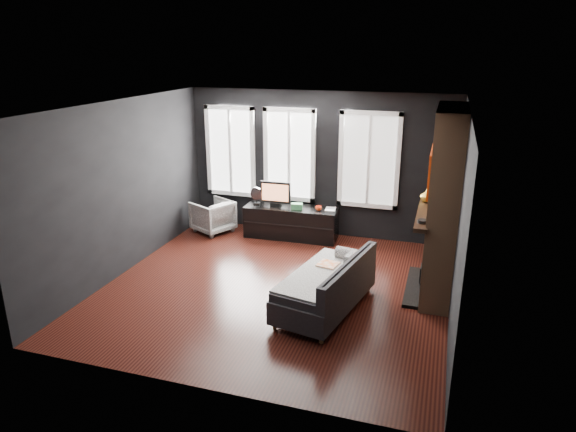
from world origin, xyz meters
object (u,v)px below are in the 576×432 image
(armchair, at_px, (213,215))
(mug, at_px, (319,208))
(sofa, at_px, (325,283))
(mantel_vase, at_px, (427,196))
(media_console, at_px, (291,222))
(book, at_px, (326,203))
(monitor, at_px, (276,192))

(armchair, distance_m, mug, 2.11)
(sofa, height_order, mantel_vase, mantel_vase)
(armchair, relative_size, mug, 6.21)
(mantel_vase, bearing_deg, sofa, -129.24)
(mug, bearing_deg, media_console, 175.41)
(armchair, xyz_separation_m, book, (2.19, 0.21, 0.38))
(monitor, bearing_deg, mantel_vase, -21.90)
(sofa, height_order, mug, sofa)
(armchair, height_order, mantel_vase, mantel_vase)
(mantel_vase, bearing_deg, book, 148.40)
(monitor, relative_size, book, 2.40)
(monitor, xyz_separation_m, mug, (0.84, -0.04, -0.21))
(sofa, distance_m, book, 2.67)
(armchair, distance_m, mantel_vase, 4.22)
(monitor, height_order, book, monitor)
(sofa, bearing_deg, mug, 117.96)
(mug, bearing_deg, book, 44.36)
(armchair, distance_m, media_console, 1.56)
(monitor, bearing_deg, mug, -3.93)
(sofa, relative_size, mantel_vase, 8.63)
(sofa, height_order, monitor, monitor)
(book, height_order, mantel_vase, mantel_vase)
(media_console, xyz_separation_m, mug, (0.53, -0.04, 0.35))
(book, bearing_deg, mantel_vase, -31.60)
(mantel_vase, bearing_deg, media_console, 156.81)
(book, relative_size, mantel_vase, 1.19)
(mug, distance_m, mantel_vase, 2.27)
(armchair, relative_size, media_console, 0.40)
(armchair, bearing_deg, sofa, 76.65)
(monitor, relative_size, mug, 5.38)
(sofa, xyz_separation_m, mug, (-0.72, 2.47, 0.27))
(armchair, distance_m, monitor, 1.35)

